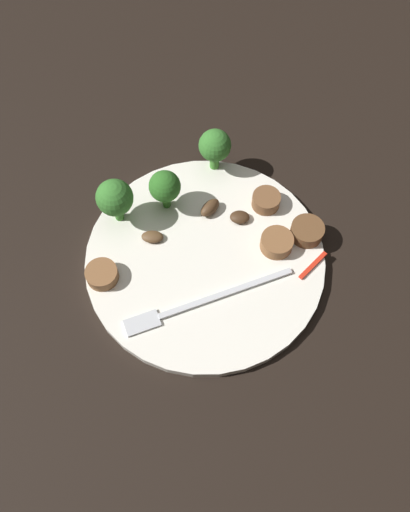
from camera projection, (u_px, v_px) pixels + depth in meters
name	position (u px, v px, depth m)	size (l,w,h in m)	color
ground_plane	(205.00, 261.00, 0.55)	(1.40, 1.40, 0.00)	black
plate	(205.00, 258.00, 0.55)	(0.26, 0.26, 0.01)	white
fork	(197.00, 304.00, 0.52)	(0.17, 0.07, 0.00)	silver
broccoli_floret_0	(165.00, 187.00, 0.55)	(0.03, 0.03, 0.05)	#347525
broccoli_floret_1	(215.00, 146.00, 0.57)	(0.04, 0.04, 0.06)	#408630
broccoli_floret_2	(115.00, 198.00, 0.53)	(0.04, 0.04, 0.06)	#408630
sausage_slice_0	(307.00, 231.00, 0.55)	(0.04, 0.04, 0.02)	brown
sausage_slice_1	(102.00, 274.00, 0.53)	(0.03, 0.03, 0.01)	brown
sausage_slice_2	(266.00, 200.00, 0.57)	(0.03, 0.03, 0.02)	brown
sausage_slice_3	(277.00, 243.00, 0.54)	(0.03, 0.03, 0.02)	brown
mushroom_0	(210.00, 208.00, 0.57)	(0.03, 0.01, 0.01)	#4C331E
mushroom_1	(152.00, 237.00, 0.55)	(0.02, 0.02, 0.01)	brown
mushroom_2	(240.00, 217.00, 0.56)	(0.02, 0.02, 0.01)	#422B19
pepper_strip_0	(313.00, 265.00, 0.54)	(0.04, 0.00, 0.00)	red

